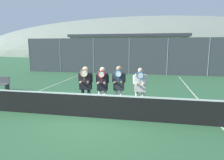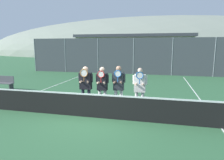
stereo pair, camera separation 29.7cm
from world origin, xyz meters
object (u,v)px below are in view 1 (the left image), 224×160
object	(u,v)px
car_center	(164,63)
player_leftmost	(86,84)
player_center_right	(119,85)
player_center_left	(102,86)
player_rightmost	(140,87)
car_left_of_center	(116,62)
car_far_left	(73,61)

from	to	relation	value
car_center	player_leftmost	bearing A→B (deg)	-105.49
player_leftmost	player_center_right	distance (m)	1.38
player_leftmost	player_center_left	bearing A→B (deg)	-2.01
player_center_left	player_rightmost	bearing A→B (deg)	2.18
player_rightmost	car_left_of_center	bearing A→B (deg)	104.20
player_center_left	car_center	xyz separation A→B (m)	(3.13, 13.92, -0.16)
car_left_of_center	car_center	size ratio (longest dim) A/B	0.99
car_far_left	player_center_left	bearing A→B (deg)	-63.25
car_center	player_center_left	bearing A→B (deg)	-102.67
player_center_right	car_center	bearing A→B (deg)	79.87
player_center_right	car_center	distance (m)	14.06
player_rightmost	car_left_of_center	size ratio (longest dim) A/B	0.42
player_leftmost	player_center_left	distance (m)	0.72
player_leftmost	player_center_right	world-z (taller)	player_center_right
player_leftmost	player_rightmost	xyz separation A→B (m)	(2.23, 0.03, -0.04)
player_center_right	car_left_of_center	xyz separation A→B (m)	(-2.59, 13.56, -0.23)
player_rightmost	car_center	bearing A→B (deg)	83.31
car_left_of_center	car_far_left	bearing A→B (deg)	-179.63
player_center_left	player_rightmost	distance (m)	1.50
car_far_left	car_center	bearing A→B (deg)	1.79
player_center_left	player_center_right	bearing A→B (deg)	6.95
car_left_of_center	car_center	distance (m)	5.07
player_rightmost	car_far_left	distance (m)	15.93
player_rightmost	car_far_left	size ratio (longest dim) A/B	0.45
car_far_left	player_center_right	bearing A→B (deg)	-60.94
car_center	player_rightmost	bearing A→B (deg)	-96.69
player_rightmost	car_far_left	world-z (taller)	car_far_left
car_far_left	player_leftmost	bearing A→B (deg)	-65.68
car_far_left	car_center	size ratio (longest dim) A/B	0.94
player_center_right	car_far_left	xyz separation A→B (m)	(-7.52, 13.53, -0.17)
player_center_left	player_leftmost	bearing A→B (deg)	177.99
player_leftmost	car_left_of_center	world-z (taller)	player_leftmost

